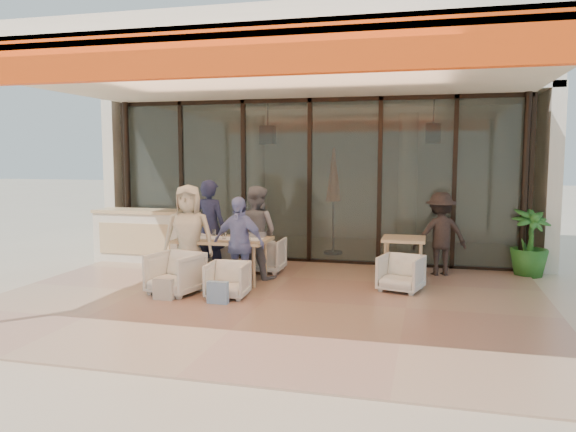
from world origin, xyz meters
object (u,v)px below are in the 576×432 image
object	(u,v)px
host_counter	(142,235)
chair_near_left	(175,272)
diner_navy	(210,228)
diner_cream	(189,236)
dining_table	(223,242)
diner_grey	(256,232)
potted_palm	(529,242)
chair_far_right	(265,253)
diner_periwinkle	(239,244)
side_table	(404,244)
side_chair	(401,272)
chair_far_left	(221,252)
chair_near_right	(228,278)
standing_woman	(440,234)

from	to	relation	value
host_counter	chair_near_left	xyz separation A→B (m)	(1.83, -2.31, -0.17)
diner_navy	diner_cream	distance (m)	0.90
host_counter	dining_table	world-z (taller)	host_counter
diner_navy	diner_grey	bearing A→B (deg)	-167.84
dining_table	potted_palm	xyz separation A→B (m)	(4.99, 1.81, -0.09)
chair_far_right	diner_periwinkle	bearing A→B (deg)	89.01
diner_navy	side_table	xyz separation A→B (m)	(3.30, 0.38, -0.21)
side_chair	dining_table	bearing A→B (deg)	-163.88
host_counter	side_chair	world-z (taller)	host_counter
chair_far_left	chair_near_right	distance (m)	2.08
diner_grey	diner_periwinkle	world-z (taller)	diner_grey
chair_far_right	side_table	distance (m)	2.48
chair_near_right	standing_woman	distance (m)	3.90
diner_periwinkle	chair_far_left	bearing A→B (deg)	129.55
chair_near_left	side_chair	size ratio (longest dim) A/B	1.12
diner_grey	chair_near_left	bearing A→B (deg)	75.96
dining_table	potted_palm	distance (m)	5.31
diner_periwinkle	chair_far_right	bearing A→B (deg)	98.58
host_counter	diner_grey	size ratio (longest dim) A/B	1.16
diner_grey	potted_palm	xyz separation A→B (m)	(4.57, 1.36, -0.20)
chair_far_right	diner_navy	size ratio (longest dim) A/B	0.41
chair_near_right	chair_far_right	bearing A→B (deg)	86.37
side_chair	side_table	bearing A→B (deg)	104.63
chair_far_right	diner_grey	world-z (taller)	diner_grey
chair_far_right	chair_near_left	size ratio (longest dim) A/B	0.97
dining_table	chair_near_right	size ratio (longest dim) A/B	2.51
dining_table	side_table	size ratio (longest dim) A/B	2.01
chair_near_left	diner_periwinkle	world-z (taller)	diner_periwinkle
chair_far_right	diner_cream	world-z (taller)	diner_cream
diner_cream	side_table	bearing A→B (deg)	8.56
chair_far_left	standing_woman	size ratio (longest dim) A/B	0.45
host_counter	chair_near_right	xyz separation A→B (m)	(2.67, -2.31, -0.23)
dining_table	chair_far_right	xyz separation A→B (m)	(0.43, 0.94, -0.34)
dining_table	chair_near_left	world-z (taller)	dining_table
diner_grey	side_chair	bearing A→B (deg)	-171.60
chair_far_left	side_chair	bearing A→B (deg)	144.03
standing_woman	diner_periwinkle	bearing A→B (deg)	13.10
side_table	diner_grey	bearing A→B (deg)	-171.20
diner_navy	diner_cream	bearing A→B (deg)	102.16
diner_grey	diner_cream	world-z (taller)	diner_cream
dining_table	side_table	xyz separation A→B (m)	(2.89, 0.83, -0.05)
chair_far_left	side_table	world-z (taller)	side_table
chair_near_left	chair_near_right	xyz separation A→B (m)	(0.84, 0.00, -0.06)
dining_table	chair_far_left	bearing A→B (deg)	113.70
chair_near_left	dining_table	bearing A→B (deg)	80.36
chair_far_left	diner_navy	distance (m)	0.72
chair_near_left	diner_periwinkle	distance (m)	1.05
chair_near_left	diner_periwinkle	xyz separation A→B (m)	(0.84, 0.50, 0.38)
host_counter	potted_palm	xyz separation A→B (m)	(7.24, 0.45, 0.06)
diner_periwinkle	potted_palm	xyz separation A→B (m)	(4.57, 2.26, -0.14)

